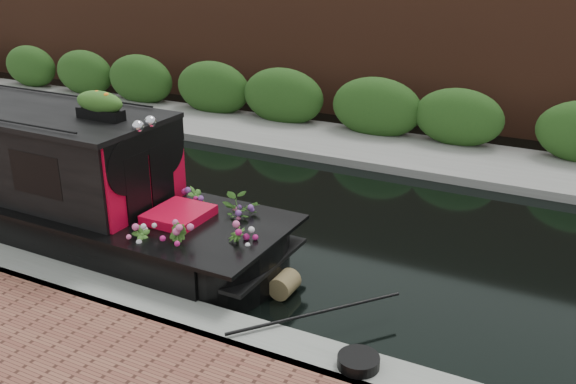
% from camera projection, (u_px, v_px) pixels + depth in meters
% --- Properties ---
extents(ground, '(80.00, 80.00, 0.00)m').
position_uv_depth(ground, '(260.00, 217.00, 10.71)').
color(ground, black).
rests_on(ground, ground).
extents(near_bank_coping, '(40.00, 0.60, 0.50)m').
position_uv_depth(near_bank_coping, '(129.00, 313.00, 7.99)').
color(near_bank_coping, gray).
rests_on(near_bank_coping, ground).
extents(far_bank_path, '(40.00, 2.40, 0.34)m').
position_uv_depth(far_bank_path, '(353.00, 149.00, 14.18)').
color(far_bank_path, gray).
rests_on(far_bank_path, ground).
extents(far_hedge, '(40.00, 1.10, 2.80)m').
position_uv_depth(far_hedge, '(368.00, 138.00, 14.93)').
color(far_hedge, '#244A18').
rests_on(far_hedge, ground).
extents(far_brick_wall, '(40.00, 1.00, 8.00)m').
position_uv_depth(far_brick_wall, '(397.00, 117.00, 16.66)').
color(far_brick_wall, '#502A1B').
rests_on(far_brick_wall, ground).
extents(rope_fender, '(0.31, 0.37, 0.31)m').
position_uv_depth(rope_fender, '(285.00, 284.00, 8.34)').
color(rope_fender, brown).
rests_on(rope_fender, ground).
extents(coiled_mooring_rope, '(0.44, 0.44, 0.12)m').
position_uv_depth(coiled_mooring_rope, '(358.00, 361.00, 6.57)').
color(coiled_mooring_rope, black).
rests_on(coiled_mooring_rope, near_bank_coping).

